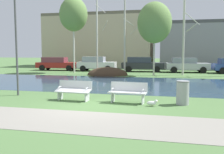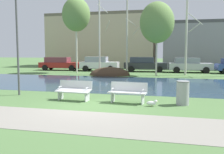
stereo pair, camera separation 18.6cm
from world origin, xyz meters
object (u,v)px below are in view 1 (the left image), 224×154
at_px(bench_right, 128,92).
at_px(parked_wagon_fourth_silver, 186,65).
at_px(trash_bin, 183,92).
at_px(seagull, 152,103).
at_px(parked_van_nearest_red, 57,63).
at_px(bench_left, 74,90).
at_px(parked_hatch_third_dark, 142,64).
at_px(streetlamp, 15,21).
at_px(parked_sedan_second_white, 96,64).

distance_m(bench_right, parked_wagon_fourth_silver, 17.31).
height_order(trash_bin, seagull, trash_bin).
xyz_separation_m(trash_bin, parked_van_nearest_red, (-13.37, 16.62, 0.28)).
xyz_separation_m(seagull, parked_van_nearest_red, (-12.19, 17.21, 0.65)).
bearing_deg(parked_wagon_fourth_silver, bench_right, -100.68).
bearing_deg(parked_van_nearest_red, bench_left, -62.60).
distance_m(bench_right, parked_hatch_third_dark, 17.06).
bearing_deg(seagull, trash_bin, 26.58).
bearing_deg(parked_van_nearest_red, streetlamp, -71.21).
bearing_deg(streetlamp, bench_right, -6.34).
bearing_deg(bench_left, parked_van_nearest_red, 117.40).
height_order(parked_hatch_third_dark, parked_wagon_fourth_silver, parked_hatch_third_dark).
bearing_deg(parked_sedan_second_white, bench_right, -69.00).
height_order(bench_left, parked_sedan_second_white, parked_sedan_second_white).
relative_size(trash_bin, parked_van_nearest_red, 0.20).
distance_m(streetlamp, parked_hatch_third_dark, 17.15).
xyz_separation_m(bench_left, seagull, (3.50, -0.44, -0.34)).
xyz_separation_m(bench_left, parked_hatch_third_dark, (1.05, 17.00, 0.34)).
distance_m(bench_left, bench_right, 2.44).
height_order(bench_right, seagull, bench_right).
bearing_deg(bench_right, parked_wagon_fourth_silver, 79.32).
xyz_separation_m(seagull, parked_wagon_fourth_silver, (2.14, 17.45, 0.66)).
bearing_deg(parked_wagon_fourth_silver, streetlamp, -118.37).
relative_size(bench_right, trash_bin, 1.66).
height_order(trash_bin, parked_hatch_third_dark, parked_hatch_third_dark).
bearing_deg(bench_right, parked_van_nearest_red, 123.57).
bearing_deg(trash_bin, parked_hatch_third_dark, 102.16).
height_order(bench_left, streetlamp, streetlamp).
xyz_separation_m(bench_left, trash_bin, (4.68, 0.15, 0.04)).
height_order(bench_left, parked_wagon_fourth_silver, parked_wagon_fourth_silver).
bearing_deg(parked_sedan_second_white, parked_van_nearest_red, 179.74).
xyz_separation_m(streetlamp, parked_sedan_second_white, (-0.79, 16.12, -2.82)).
distance_m(streetlamp, parked_wagon_fourth_silver, 18.84).
bearing_deg(parked_hatch_third_dark, trash_bin, -77.84).
height_order(parked_van_nearest_red, parked_hatch_third_dark, parked_hatch_third_dark).
distance_m(streetlamp, parked_van_nearest_red, 17.29).
bearing_deg(parked_wagon_fourth_silver, seagull, -97.00).
xyz_separation_m(seagull, streetlamp, (-6.70, 1.07, 3.51)).
height_order(trash_bin, parked_sedan_second_white, parked_sedan_second_white).
bearing_deg(trash_bin, parked_van_nearest_red, 128.82).
bearing_deg(parked_sedan_second_white, streetlamp, -87.19).
bearing_deg(parked_hatch_third_dark, streetlamp, -104.55).
relative_size(parked_van_nearest_red, parked_wagon_fourth_silver, 1.11).
height_order(seagull, parked_sedan_second_white, parked_sedan_second_white).
bearing_deg(parked_wagon_fourth_silver, trash_bin, -93.28).
xyz_separation_m(parked_van_nearest_red, parked_wagon_fourth_silver, (14.34, 0.24, 0.01)).
height_order(trash_bin, parked_van_nearest_red, parked_van_nearest_red).
height_order(bench_left, parked_van_nearest_red, parked_van_nearest_red).
xyz_separation_m(bench_right, parked_hatch_third_dark, (-1.39, 17.00, 0.34)).
bearing_deg(parked_sedan_second_white, parked_hatch_third_dark, 2.88).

